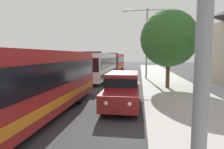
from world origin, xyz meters
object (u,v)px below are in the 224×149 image
bus_second_in_line (99,65)px  streetlamp_mid (147,36)px  bus_lead (28,83)px  white_suv (123,88)px  roadside_tree (169,39)px  bus_middle (115,61)px

bus_second_in_line → streetlamp_mid: (5.40, 0.78, 3.34)m
bus_lead → bus_second_in_line: size_ratio=1.07×
bus_second_in_line → white_suv: (3.70, -11.15, -0.66)m
bus_lead → roadside_tree: size_ratio=1.91×
white_suv → streetlamp_mid: streetlamp_mid is taller
white_suv → bus_lead: bearing=-139.8°
bus_middle → white_suv: bus_middle is taller
bus_second_in_line → bus_lead: bearing=-90.0°
bus_middle → white_suv: size_ratio=2.33×
bus_second_in_line → streetlamp_mid: streetlamp_mid is taller
bus_second_in_line → roadside_tree: roadside_tree is taller
bus_lead → streetlamp_mid: (5.40, 15.06, 3.34)m
bus_second_in_line → bus_middle: size_ratio=0.98×
white_suv → streetlamp_mid: (1.70, 11.93, 4.00)m
bus_lead → bus_second_in_line: (-0.00, 14.28, -0.00)m
bus_middle → roadside_tree: (6.95, -19.05, 2.51)m
white_suv → streetlamp_mid: size_ratio=0.63×
bus_lead → streetlamp_mid: size_ratio=1.53×
roadside_tree → streetlamp_mid: bearing=104.3°
bus_second_in_line → streetlamp_mid: size_ratio=1.42×
roadside_tree → bus_second_in_line: bearing=142.6°
streetlamp_mid → bus_lead: bearing=-109.7°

